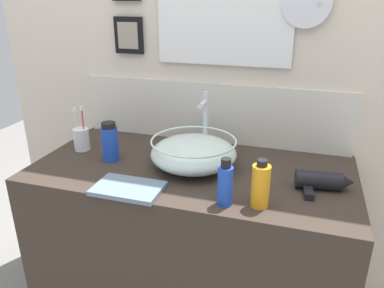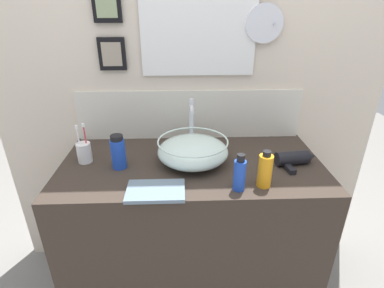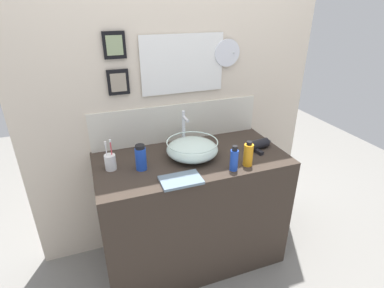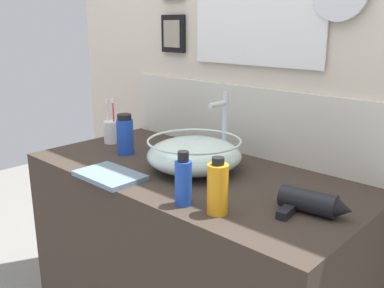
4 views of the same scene
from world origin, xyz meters
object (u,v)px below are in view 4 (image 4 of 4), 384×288
object	(u,v)px
faucet	(224,123)
soap_dispenser	(125,135)
hand_towel	(110,175)
toothbrush_cup	(112,131)
shampoo_bottle	(218,188)
glass_bowl_sink	(194,154)
spray_bottle	(183,181)
hair_drier	(312,203)

from	to	relation	value
faucet	soap_dispenser	size ratio (longest dim) A/B	1.62
faucet	hand_towel	size ratio (longest dim) A/B	1.11
toothbrush_cup	shampoo_bottle	distance (m)	0.85
faucet	shampoo_bottle	size ratio (longest dim) A/B	1.62
faucet	glass_bowl_sink	bearing A→B (deg)	-90.00
spray_bottle	hand_towel	world-z (taller)	spray_bottle
faucet	toothbrush_cup	size ratio (longest dim) A/B	1.34
spray_bottle	hand_towel	size ratio (longest dim) A/B	0.68
faucet	hair_drier	bearing A→B (deg)	-23.05
faucet	shampoo_bottle	xyz separation A→B (m)	(0.29, -0.38, -0.07)
faucet	soap_dispenser	distance (m)	0.41
hair_drier	faucet	bearing A→B (deg)	156.95
spray_bottle	soap_dispenser	bearing A→B (deg)	158.87
glass_bowl_sink	shampoo_bottle	size ratio (longest dim) A/B	2.07
faucet	shampoo_bottle	distance (m)	0.48
soap_dispenser	shampoo_bottle	world-z (taller)	same
hair_drier	shampoo_bottle	size ratio (longest dim) A/B	1.26
hair_drier	spray_bottle	bearing A→B (deg)	-146.82
faucet	hair_drier	xyz separation A→B (m)	(0.48, -0.21, -0.12)
glass_bowl_sink	soap_dispenser	bearing A→B (deg)	-173.81
hair_drier	soap_dispenser	xyz separation A→B (m)	(-0.83, 0.00, 0.05)
toothbrush_cup	shampoo_bottle	size ratio (longest dim) A/B	1.21
hand_towel	spray_bottle	bearing A→B (deg)	1.92
soap_dispenser	shampoo_bottle	bearing A→B (deg)	-15.84
toothbrush_cup	shampoo_bottle	xyz separation A→B (m)	(0.81, -0.24, 0.02)
faucet	hand_towel	xyz separation A→B (m)	(-0.16, -0.42, -0.14)
glass_bowl_sink	faucet	bearing A→B (deg)	90.00
toothbrush_cup	spray_bottle	xyz separation A→B (m)	(0.70, -0.26, 0.02)
toothbrush_cup	soap_dispenser	distance (m)	0.19
glass_bowl_sink	faucet	size ratio (longest dim) A/B	1.28
faucet	soap_dispenser	xyz separation A→B (m)	(-0.34, -0.20, -0.07)
faucet	soap_dispenser	bearing A→B (deg)	-149.69
faucet	hand_towel	world-z (taller)	faucet
shampoo_bottle	hand_towel	bearing A→B (deg)	-175.65
glass_bowl_sink	faucet	world-z (taller)	faucet
toothbrush_cup	spray_bottle	bearing A→B (deg)	-20.72
glass_bowl_sink	spray_bottle	bearing A→B (deg)	-53.17
hand_towel	glass_bowl_sink	bearing A→B (deg)	57.27
soap_dispenser	hand_towel	xyz separation A→B (m)	(0.18, -0.21, -0.07)
hair_drier	hand_towel	xyz separation A→B (m)	(-0.64, -0.21, -0.02)
toothbrush_cup	hand_towel	xyz separation A→B (m)	(0.36, -0.28, -0.04)
spray_bottle	shampoo_bottle	size ratio (longest dim) A/B	1.00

